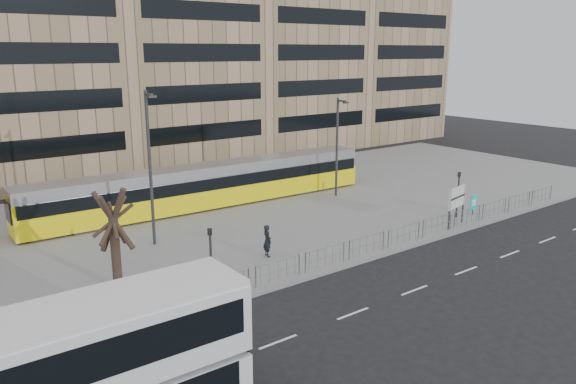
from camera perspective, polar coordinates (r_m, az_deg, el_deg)
ground at (r=31.39m, az=9.51°, el=-6.53°), size 120.00×120.00×0.00m
plaza at (r=40.07m, az=-3.02°, el=-1.65°), size 64.00×24.00×0.15m
kerb at (r=31.39m, az=9.45°, el=-6.38°), size 64.00×0.25×0.17m
building_row at (r=58.97m, az=-14.64°, el=15.61°), size 70.40×18.40×31.20m
pedestrian_barrier at (r=32.79m, az=11.36°, el=-3.89°), size 32.07×0.07×1.10m
road_markings at (r=29.77m, az=16.50°, el=-8.11°), size 62.00×0.12×0.01m
double_decker_bus at (r=17.07m, az=-22.47°, el=-17.45°), size 10.92×2.92×4.35m
tram at (r=40.23m, az=-8.13°, el=0.64°), size 25.89×3.31×3.04m
station_sign at (r=36.89m, az=16.79°, el=-0.68°), size 2.19×0.54×2.56m
ad_panel at (r=40.19m, az=18.33°, el=-1.07°), size 0.71×0.07×1.33m
pedestrian at (r=30.38m, az=-2.12°, el=-4.97°), size 0.54×0.71×1.78m
traffic_light_west at (r=25.83m, az=-7.86°, el=-6.05°), size 0.21×0.24×3.10m
traffic_light_east at (r=38.79m, az=16.92°, el=0.33°), size 0.19×0.22×3.10m
lamp_post_west at (r=32.13m, az=-13.83°, el=2.86°), size 0.45×1.04×8.78m
lamp_post_east at (r=42.49m, az=5.06°, el=4.99°), size 0.45×1.04×7.46m
bare_tree at (r=26.52m, az=-17.61°, el=0.73°), size 5.04×5.04×7.27m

